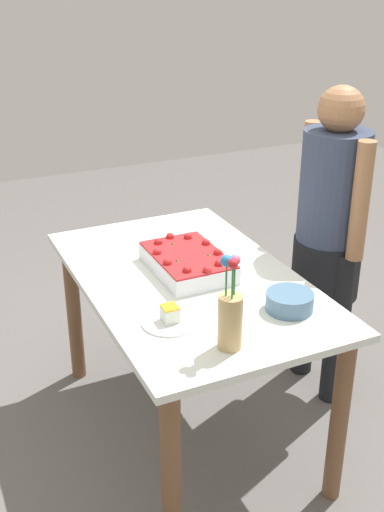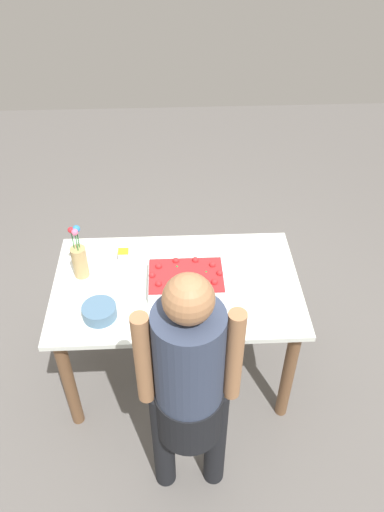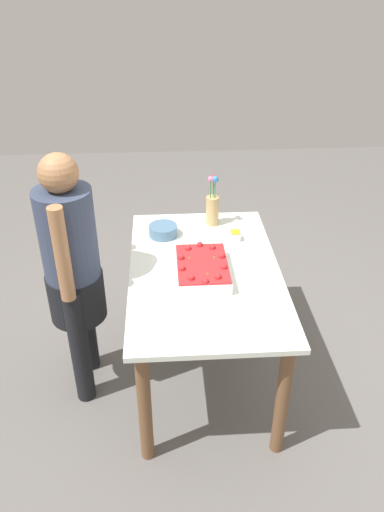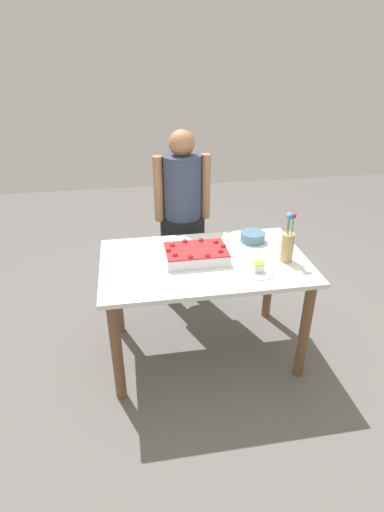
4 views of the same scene
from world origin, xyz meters
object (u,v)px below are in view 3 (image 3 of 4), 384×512
at_px(fruit_bowl, 163,231).
at_px(sheet_cake, 202,269).
at_px(cake_knife, 174,319).
at_px(person_standing, 72,266).
at_px(flower_vase, 212,207).
at_px(serving_plate_with_slice, 235,239).

bearing_deg(fruit_bowl, sheet_cake, -155.38).
height_order(cake_knife, person_standing, person_standing).
bearing_deg(flower_vase, sheet_cake, 169.16).
relative_size(cake_knife, fruit_bowl, 1.21).
bearing_deg(cake_knife, person_standing, -55.78).
bearing_deg(person_standing, fruit_bowl, 41.77).
bearing_deg(sheet_cake, fruit_bowl, 24.62).
bearing_deg(person_standing, flower_vase, 35.05).
relative_size(sheet_cake, flower_vase, 1.21).
distance_m(sheet_cake, flower_vase, 0.60).
distance_m(serving_plate_with_slice, cake_knife, 0.83).
bearing_deg(fruit_bowl, flower_vase, -67.92).
height_order(sheet_cake, cake_knife, sheet_cake).
xyz_separation_m(serving_plate_with_slice, person_standing, (-0.34, 0.93, 0.06)).
bearing_deg(cake_knife, sheet_cake, -133.70).
xyz_separation_m(cake_knife, flower_vase, (0.96, -0.28, 0.12)).
height_order(serving_plate_with_slice, cake_knife, serving_plate_with_slice).
bearing_deg(fruit_bowl, serving_plate_with_slice, -102.68).
xyz_separation_m(serving_plate_with_slice, fruit_bowl, (0.10, 0.44, 0.02)).
height_order(cake_knife, fruit_bowl, fruit_bowl).
height_order(serving_plate_with_slice, flower_vase, flower_vase).
relative_size(serving_plate_with_slice, fruit_bowl, 1.17).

